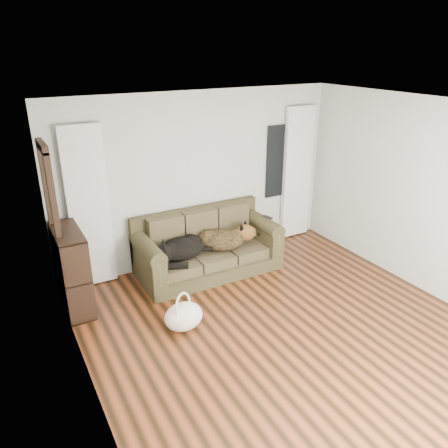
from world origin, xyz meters
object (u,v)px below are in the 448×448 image
dog_shepherd (223,239)px  bookshelf (73,273)px  sofa (208,244)px  tote_bag (184,317)px  dog_black_lab (179,251)px

dog_shepherd → bookshelf: bearing=35.7°
sofa → tote_bag: size_ratio=4.40×
dog_shepherd → tote_bag: (-1.16, -1.11, -0.33)m
dog_black_lab → tote_bag: dog_black_lab is taller
dog_shepherd → tote_bag: dog_shepherd is taller
dog_black_lab → tote_bag: (-0.43, -1.10, -0.32)m
dog_black_lab → dog_shepherd: bearing=-4.0°
sofa → dog_black_lab: sofa is taller
dog_shepherd → tote_bag: size_ratio=1.52×
dog_shepherd → tote_bag: bearing=79.7°
dog_black_lab → dog_shepherd: dog_shepherd is taller
dog_black_lab → tote_bag: bearing=-116.4°
sofa → tote_bag: (-0.92, -1.15, -0.29)m
bookshelf → dog_black_lab: bearing=-4.9°
dog_black_lab → tote_bag: size_ratio=1.52×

